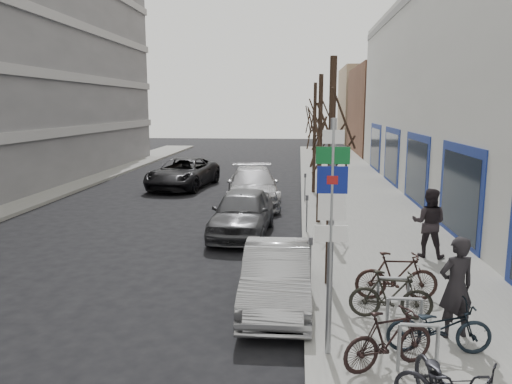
% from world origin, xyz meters
% --- Properties ---
extents(ground, '(120.00, 120.00, 0.00)m').
position_xyz_m(ground, '(0.00, 0.00, 0.00)').
color(ground, black).
rests_on(ground, ground).
extents(sidewalk_east, '(5.00, 70.00, 0.15)m').
position_xyz_m(sidewalk_east, '(4.50, 10.00, 0.07)').
color(sidewalk_east, slate).
rests_on(sidewalk_east, ground).
extents(brick_building_far, '(12.00, 14.00, 8.00)m').
position_xyz_m(brick_building_far, '(13.00, 40.00, 4.00)').
color(brick_building_far, brown).
rests_on(brick_building_far, ground).
extents(tan_building_far, '(13.00, 12.00, 9.00)m').
position_xyz_m(tan_building_far, '(13.50, 55.00, 4.50)').
color(tan_building_far, '#937A5B').
rests_on(tan_building_far, ground).
extents(highway_sign_pole, '(0.55, 0.10, 4.20)m').
position_xyz_m(highway_sign_pole, '(2.40, -0.01, 2.46)').
color(highway_sign_pole, gray).
rests_on(highway_sign_pole, ground).
extents(bike_rack, '(0.66, 2.26, 0.83)m').
position_xyz_m(bike_rack, '(3.80, 0.60, 0.66)').
color(bike_rack, gray).
rests_on(bike_rack, sidewalk_east).
extents(tree_near, '(1.80, 1.80, 5.50)m').
position_xyz_m(tree_near, '(2.60, 3.50, 4.10)').
color(tree_near, black).
rests_on(tree_near, ground).
extents(tree_mid, '(1.80, 1.80, 5.50)m').
position_xyz_m(tree_mid, '(2.60, 10.00, 4.10)').
color(tree_mid, black).
rests_on(tree_mid, ground).
extents(tree_far, '(1.80, 1.80, 5.50)m').
position_xyz_m(tree_far, '(2.60, 16.50, 4.10)').
color(tree_far, black).
rests_on(tree_far, ground).
extents(meter_front, '(0.10, 0.08, 1.27)m').
position_xyz_m(meter_front, '(2.15, 3.00, 0.92)').
color(meter_front, gray).
rests_on(meter_front, sidewalk_east).
extents(meter_mid, '(0.10, 0.08, 1.27)m').
position_xyz_m(meter_mid, '(2.15, 8.50, 0.92)').
color(meter_mid, gray).
rests_on(meter_mid, sidewalk_east).
extents(meter_back, '(0.10, 0.08, 1.27)m').
position_xyz_m(meter_back, '(2.15, 14.00, 0.92)').
color(meter_back, gray).
rests_on(meter_back, sidewalk_east).
extents(bike_near_left, '(0.82, 1.96, 1.16)m').
position_xyz_m(bike_near_left, '(3.82, -1.84, 0.73)').
color(bike_near_left, black).
rests_on(bike_near_left, sidewalk_east).
extents(bike_near_right, '(1.76, 1.19, 1.04)m').
position_xyz_m(bike_near_right, '(3.35, -0.44, 0.67)').
color(bike_near_right, black).
rests_on(bike_near_right, sidewalk_east).
extents(bike_mid_curb, '(1.81, 0.59, 1.10)m').
position_xyz_m(bike_mid_curb, '(4.31, 0.19, 0.70)').
color(bike_mid_curb, black).
rests_on(bike_mid_curb, sidewalk_east).
extents(bike_mid_inner, '(1.71, 0.62, 1.02)m').
position_xyz_m(bike_mid_inner, '(3.73, 1.55, 0.66)').
color(bike_mid_inner, black).
rests_on(bike_mid_inner, sidewalk_east).
extents(bike_far_inner, '(1.85, 0.61, 1.11)m').
position_xyz_m(bike_far_inner, '(4.03, 2.57, 0.71)').
color(bike_far_inner, black).
rests_on(bike_far_inner, sidewalk_east).
extents(parked_car_front, '(1.50, 4.16, 1.36)m').
position_xyz_m(parked_car_front, '(1.40, 2.37, 0.68)').
color(parked_car_front, '#97989C').
rests_on(parked_car_front, ground).
extents(parked_car_mid, '(2.09, 4.76, 1.59)m').
position_xyz_m(parked_car_mid, '(-0.05, 8.48, 0.80)').
color(parked_car_mid, '#454549').
rests_on(parked_car_mid, ground).
extents(parked_car_back, '(2.91, 5.86, 1.64)m').
position_xyz_m(parked_car_back, '(-0.20, 13.92, 0.82)').
color(parked_car_back, '#9C9BA0').
rests_on(parked_car_back, ground).
extents(lane_car, '(3.42, 6.09, 1.61)m').
position_xyz_m(lane_car, '(-4.39, 18.19, 0.80)').
color(lane_car, black).
rests_on(lane_car, ground).
extents(pedestrian_near, '(0.81, 0.65, 1.92)m').
position_xyz_m(pedestrian_near, '(4.77, 0.86, 1.11)').
color(pedestrian_near, black).
rests_on(pedestrian_near, sidewalk_east).
extents(pedestrian_far, '(0.86, 0.71, 1.99)m').
position_xyz_m(pedestrian_far, '(5.54, 5.95, 1.15)').
color(pedestrian_far, black).
rests_on(pedestrian_far, sidewalk_east).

